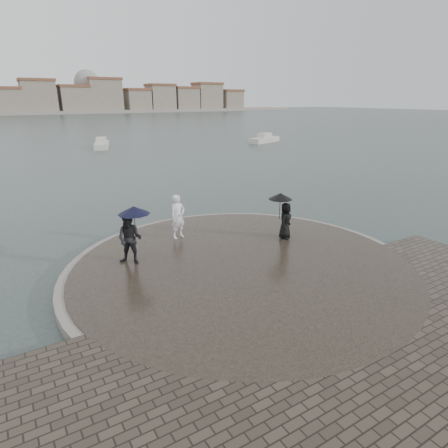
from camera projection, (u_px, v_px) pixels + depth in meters
ground at (312, 318)px, 10.65m from camera, size 400.00×400.00×0.00m
kerb_ring at (243, 268)px, 13.43m from camera, size 12.50×12.50×0.32m
quay_tip at (243, 267)px, 13.42m from camera, size 11.90×11.90×0.36m
statue at (178, 217)px, 15.50m from camera, size 0.75×0.58×1.85m
visitor_left at (131, 232)px, 13.04m from camera, size 1.37×1.21×2.04m
visitor_right at (284, 213)px, 15.39m from camera, size 1.19×1.00×1.95m
boats at (112, 147)px, 44.70m from camera, size 46.62×10.32×1.50m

